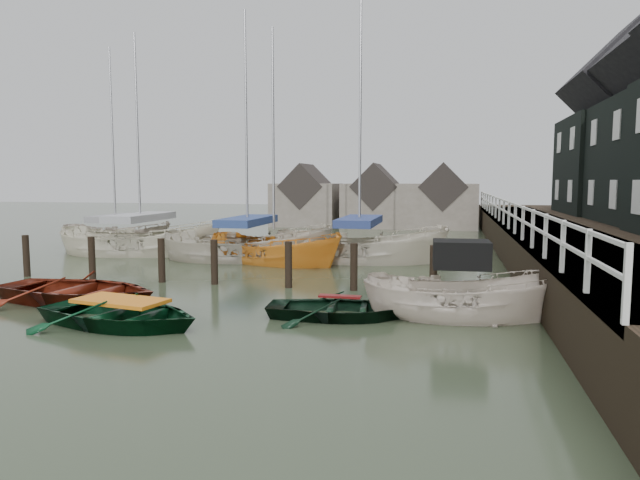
% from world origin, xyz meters
% --- Properties ---
extents(ground, '(120.00, 120.00, 0.00)m').
position_xyz_m(ground, '(0.00, 0.00, 0.00)').
color(ground, '#2B3622').
rests_on(ground, ground).
extents(pier, '(3.04, 32.00, 2.70)m').
position_xyz_m(pier, '(9.48, 10.00, 0.71)').
color(pier, black).
rests_on(pier, ground).
extents(mooring_pilings, '(13.72, 0.22, 1.80)m').
position_xyz_m(mooring_pilings, '(-1.11, 3.00, 0.50)').
color(mooring_pilings, black).
rests_on(mooring_pilings, ground).
extents(far_sheds, '(14.00, 4.08, 4.39)m').
position_xyz_m(far_sheds, '(0.83, 26.00, 1.86)').
color(far_sheds, '#665B51').
rests_on(far_sheds, ground).
extents(rowboat_red, '(4.81, 3.62, 0.94)m').
position_xyz_m(rowboat_red, '(-3.64, -0.32, 0.00)').
color(rowboat_red, '#601B0D').
rests_on(rowboat_red, ground).
extents(rowboat_green, '(4.42, 3.51, 0.82)m').
position_xyz_m(rowboat_green, '(-1.20, -2.22, 0.00)').
color(rowboat_green, '#083119').
rests_on(rowboat_green, ground).
extents(rowboat_dkgreen, '(3.66, 2.78, 0.71)m').
position_xyz_m(rowboat_dkgreen, '(3.43, -0.40, 0.00)').
color(rowboat_dkgreen, black).
rests_on(rowboat_dkgreen, ground).
extents(motorboat, '(4.62, 1.93, 2.71)m').
position_xyz_m(motorboat, '(6.20, 0.10, 0.09)').
color(motorboat, beige).
rests_on(motorboat, ground).
extents(sailboat_a, '(7.51, 4.03, 10.81)m').
position_xyz_m(sailboat_a, '(-7.23, 9.04, 0.06)').
color(sailboat_a, beige).
rests_on(sailboat_a, ground).
extents(sailboat_b, '(7.34, 3.89, 11.21)m').
position_xyz_m(sailboat_b, '(-2.05, 8.37, 0.06)').
color(sailboat_b, '#BAB29F').
rests_on(sailboat_b, ground).
extents(sailboat_c, '(6.64, 4.37, 10.22)m').
position_xyz_m(sailboat_c, '(-0.79, 7.93, 0.01)').
color(sailboat_c, orange).
rests_on(sailboat_c, ground).
extents(sailboat_d, '(7.05, 2.68, 12.42)m').
position_xyz_m(sailboat_d, '(2.43, 9.01, 0.06)').
color(sailboat_d, beige).
rests_on(sailboat_d, ground).
extents(sailboat_e, '(6.16, 2.64, 10.69)m').
position_xyz_m(sailboat_e, '(-10.04, 11.56, 0.06)').
color(sailboat_e, beige).
rests_on(sailboat_e, ground).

